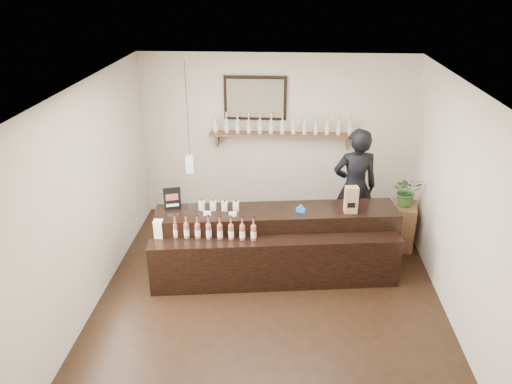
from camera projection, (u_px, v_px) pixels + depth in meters
name	position (u px, v px, depth m)	size (l,w,h in m)	color
ground	(270.00, 296.00, 6.66)	(5.00, 5.00, 0.00)	black
room_shell	(271.00, 179.00, 5.96)	(5.00, 5.00, 5.00)	beige
back_wall_decor	(268.00, 120.00, 8.11)	(2.66, 0.96, 1.69)	#55341D
counter	(276.00, 246.00, 7.00)	(3.42, 1.31, 1.10)	black
promo_sign	(172.00, 199.00, 6.86)	(0.23, 0.09, 0.33)	black
paper_bag	(351.00, 200.00, 6.77)	(0.18, 0.15, 0.38)	#906545
tape_dispenser	(301.00, 209.00, 6.83)	(0.13, 0.08, 0.11)	blue
side_cabinet	(402.00, 226.00, 7.73)	(0.44, 0.54, 0.71)	#55341D
potted_plant	(407.00, 191.00, 7.49)	(0.42, 0.36, 0.47)	#2F5B24
shopkeeper	(355.00, 180.00, 7.56)	(0.77, 0.51, 2.13)	black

